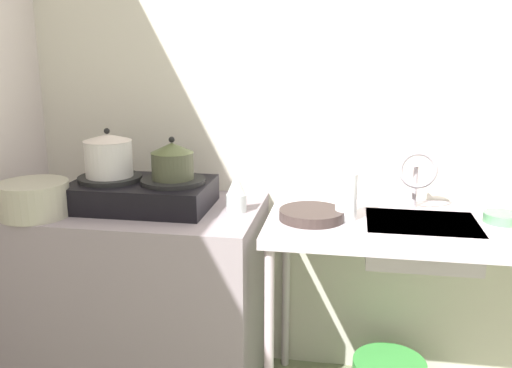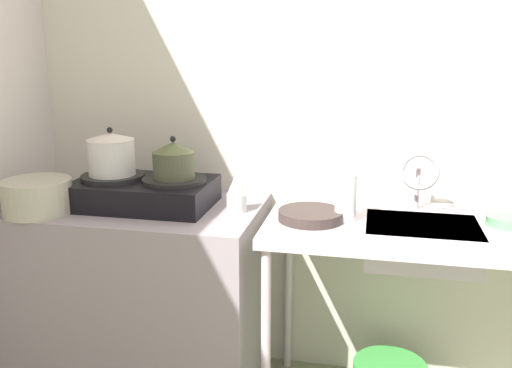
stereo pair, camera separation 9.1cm
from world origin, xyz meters
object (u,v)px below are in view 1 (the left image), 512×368
Objects in this scene: pot_on_right_burner at (172,161)px; faucet at (418,172)px; percolator at (236,193)px; bottle_by_sink at (346,195)px; sink_basin at (421,240)px; stove at (142,193)px; frying_pan at (312,215)px; pot_on_left_burner at (108,155)px; small_bowl_on_drainboard at (502,218)px; pot_beside_stove at (34,199)px.

faucet is at bearing 7.15° from pot_on_right_burner.
bottle_by_sink reaches higher than percolator.
pot_on_right_burner is 0.75× the size of bottle_by_sink.
percolator reaches higher than sink_basin.
stove reaches higher than frying_pan.
pot_on_left_burner is 1.49× the size of small_bowl_on_drainboard.
faucet reaches higher than small_bowl_on_drainboard.
pot_on_left_burner is at bearing -174.40° from faucet.
pot_beside_stove is at bearing -166.15° from percolator.
pot_on_right_burner is at bearing 179.36° from sink_basin.
pot_on_left_burner is 1.29m from sink_basin.
bottle_by_sink reaches higher than pot_beside_stove.
pot_on_right_burner is 1.29m from small_bowl_on_drainboard.
pot_beside_stove is at bearing -159.78° from pot_on_right_burner.
percolator is 0.32m from frying_pan.
small_bowl_on_drainboard is (1.02, 0.03, -0.06)m from percolator.
sink_basin is at bearing 5.49° from frying_pan.
pot_on_left_burner is at bearing 176.51° from frying_pan.
pot_on_right_burner is at bearing 0.00° from pot_on_left_burner.
faucet is (-0.01, 0.13, 0.24)m from sink_basin.
frying_pan is at bearing -171.55° from bottle_by_sink.
pot_on_left_burner is 1.26× the size of percolator.
bottle_by_sink is (-0.58, -0.07, 0.08)m from small_bowl_on_drainboard.
pot_on_right_burner is at bearing -179.49° from percolator.
percolator is 1.19× the size of small_bowl_on_drainboard.
pot_on_left_burner reaches higher than bottle_by_sink.
pot_beside_stove is 1.18× the size of bottle_by_sink.
pot_on_left_burner reaches higher than pot_beside_stove.
pot_on_right_burner is 1.02m from sink_basin.
small_bowl_on_drainboard is at bearing 1.55° from pot_on_right_burner.
faucet is 0.35m from small_bowl_on_drainboard.
stove is at bearing 175.84° from frying_pan.
faucet reaches higher than frying_pan.
bottle_by_sink is at bearing -2.63° from pot_on_right_burner.
frying_pan is 0.15m from bottle_by_sink.
pot_on_left_burner is at bearing 180.00° from stove.
bottle_by_sink is (0.43, -0.03, 0.02)m from percolator.
stove is 0.71m from frying_pan.
sink_basin is 3.10× the size of small_bowl_on_drainboard.
faucet reaches higher than percolator.
percolator is 0.38× the size of sink_basin.
percolator is 0.44m from bottle_by_sink.
frying_pan reaches higher than sink_basin.
bottle_by_sink is (-0.27, -0.15, -0.06)m from faucet.
bottle_by_sink reaches higher than sink_basin.
faucet is at bearing 11.80° from pot_beside_stove.
pot_beside_stove is at bearing -172.66° from bottle_by_sink.
stove is at bearing -0.00° from pot_on_left_burner.
frying_pan is at bearing -156.78° from faucet.
faucet is 1.00× the size of frying_pan.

